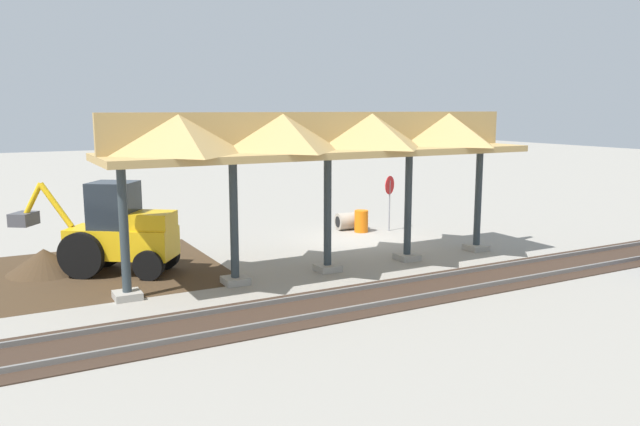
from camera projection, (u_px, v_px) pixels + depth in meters
name	position (u px, v px, depth m)	size (l,w,h in m)	color
ground_plane	(358.00, 239.00, 24.10)	(120.00, 120.00, 0.00)	gray
dirt_work_zone	(84.00, 273.00, 19.20)	(8.13, 7.00, 0.01)	#42301E
platform_canopy	(328.00, 137.00, 18.74)	(13.38, 3.20, 4.90)	#9E998E
rail_tracks	(477.00, 280.00, 18.34)	(60.00, 2.58, 0.15)	slate
stop_sign	(390.00, 191.00, 25.55)	(0.68, 0.39, 2.28)	gray
backhoe	(117.00, 233.00, 18.98)	(4.77, 3.87, 2.82)	#EAB214
dirt_mound	(45.00, 273.00, 19.23)	(4.51, 4.51, 1.50)	#42301E
concrete_pipe	(350.00, 221.00, 26.06)	(1.17, 0.83, 0.71)	#9E9384
traffic_barrel	(361.00, 221.00, 25.49)	(0.56, 0.56, 0.90)	orange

